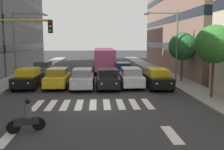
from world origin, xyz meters
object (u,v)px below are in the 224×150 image
motorcycle_with_rider (27,118)px  car_0 (157,78)px  street_tree_1 (183,46)px  street_lamp_right (21,39)px  car_2 (108,78)px  car_1 (131,77)px  car_4 (58,78)px  car_3 (83,78)px  street_lamp_left (171,39)px  car_row2_1 (123,70)px  bus_behind_traffic (104,58)px  car_row2_0 (43,69)px  street_tree_0 (214,44)px  car_5 (28,78)px

motorcycle_with_rider → car_0: bearing=-130.0°
street_tree_1 → street_lamp_right: bearing=-2.6°
car_2 → motorcycle_with_rider: (4.11, 10.28, -0.24)m
car_1 → car_4: 6.51m
car_0 → car_2: 4.31m
car_3 → street_lamp_left: street_lamp_left is taller
car_3 → car_2: bearing=178.8°
car_2 → car_row2_1: 6.43m
bus_behind_traffic → street_tree_1: bearing=128.3°
car_row2_0 → street_lamp_left: bearing=155.5°
car_0 → street_tree_0: (-2.87, 4.25, 2.99)m
car_row2_0 → street_lamp_right: (1.12, 4.20, 3.45)m
car_0 → street_lamp_left: size_ratio=0.67×
car_5 → car_0: bearing=175.7°
car_4 → car_row2_1: (-6.35, -5.54, 0.00)m
car_row2_0 → street_lamp_left: size_ratio=0.67×
car_5 → street_lamp_left: street_lamp_left is taller
bus_behind_traffic → street_lamp_right: (8.37, 8.79, 2.48)m
car_row2_0 → car_row2_1: size_ratio=1.00×
car_2 → bus_behind_traffic: bus_behind_traffic is taller
car_1 → car_4: bearing=-1.0°
car_1 → street_tree_0: bearing=135.8°
car_1 → car_row2_1: 5.66m
car_5 → motorcycle_with_rider: bearing=104.7°
street_tree_0 → car_0: bearing=-55.9°
street_tree_1 → car_4: bearing=11.2°
street_tree_0 → street_tree_1: bearing=-92.5°
car_1 → car_4: size_ratio=1.00×
car_row2_0 → car_5: bearing=92.1°
car_4 → bus_behind_traffic: bus_behind_traffic is taller
car_row2_1 → street_lamp_right: street_lamp_right is taller
street_lamp_left → street_lamp_right: 14.47m
street_tree_0 → motorcycle_with_rider: bearing=27.2°
street_tree_0 → street_lamp_right: bearing=-27.7°
car_1 → car_4: (6.51, -0.12, 0.00)m
car_3 → street_tree_0: size_ratio=0.87×
street_lamp_left → street_tree_1: 2.02m
street_lamp_right → street_tree_1: (-15.88, 0.72, -0.78)m
car_4 → street_lamp_right: street_lamp_right is taller
car_row2_1 → street_tree_1: (-5.59, 3.19, 2.67)m
car_3 → street_tree_1: size_ratio=0.93×
car_4 → car_5: 2.55m
car_4 → motorcycle_with_rider: car_4 is taller
car_0 → car_row2_1: bearing=-69.5°
bus_behind_traffic → car_3: bearing=80.0°
car_4 → street_tree_0: 13.01m
car_1 → car_2: 2.14m
car_row2_0 → street_tree_1: (-14.76, 4.92, 2.67)m
bus_behind_traffic → street_tree_1: size_ratio=2.19×
car_5 → street_tree_1: (-14.49, -2.33, 2.67)m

